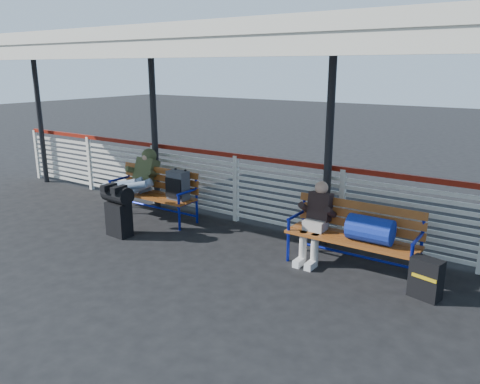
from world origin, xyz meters
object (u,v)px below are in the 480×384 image
Objects in this scene: luggage_stack at (118,209)px; bench_right at (362,230)px; traveler_man at (134,183)px; bench_left at (163,187)px; suitcase_side at (426,279)px; companion_person at (316,221)px.

luggage_stack is 3.89m from bench_right.
traveler_man is at bearing -177.13° from bench_right.
bench_left is at bearing 177.97° from bench_right.
suitcase_side is (5.05, -0.10, -0.46)m from traveler_man.
bench_right is 1.03m from suitcase_side.
traveler_man is 3.24× the size of suitcase_side.
bench_left is 3.74m from bench_right.
bench_left is 0.53m from traveler_man.
luggage_stack is at bearing -166.72° from bench_right.
bench_left is at bearing 91.20° from luggage_stack.
luggage_stack is 0.47× the size of bench_left.
companion_person is at bearing -179.46° from bench_right.
traveler_man is (-4.13, -0.21, 0.12)m from bench_right.
traveler_man is 5.07m from suitcase_side.
bench_left is 1.10× the size of traveler_man.
bench_left reaches higher than suitcase_side.
companion_person is (-0.68, -0.01, -0.00)m from bench_right.
companion_person is 1.66m from suitcase_side.
bench_right is 1.10× the size of traveler_man.
companion_person is (3.45, 0.20, -0.12)m from traveler_man.
suitcase_side is at bearing -10.54° from companion_person.
luggage_stack is 4.75m from suitcase_side.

